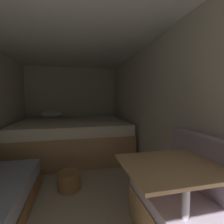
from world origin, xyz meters
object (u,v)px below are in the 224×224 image
(bed, at_px, (72,137))
(dinette_table, at_px, (173,177))
(wicker_basket, at_px, (69,180))
(dinette_bench, at_px, (194,221))

(bed, xyz_separation_m, dinette_table, (0.76, -2.66, 0.27))
(bed, relative_size, wicker_basket, 7.47)
(bed, bearing_deg, dinette_bench, -70.80)
(bed, height_order, dinette_bench, bed)
(bed, bearing_deg, dinette_table, -74.14)
(wicker_basket, bearing_deg, bed, 88.34)
(wicker_basket, bearing_deg, dinette_bench, -51.25)
(dinette_bench, xyz_separation_m, wicker_basket, (-0.98, 1.22, -0.17))
(dinette_bench, xyz_separation_m, dinette_table, (-0.18, 0.03, 0.36))
(dinette_bench, bearing_deg, dinette_table, 170.60)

